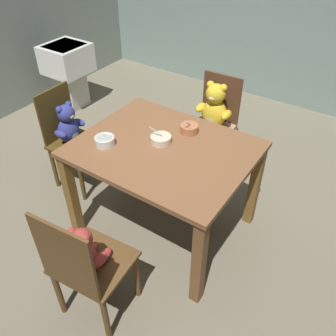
{
  "coord_description": "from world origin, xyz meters",
  "views": [
    {
      "loc": [
        1.11,
        -1.62,
        2.14
      ],
      "look_at": [
        0.0,
        0.05,
        0.55
      ],
      "focal_mm": 38.12,
      "sensor_mm": 36.0,
      "label": 1
    }
  ],
  "objects_px": {
    "teddy_chair_near_left": "(70,132)",
    "porridge_bowl_white_near_left": "(105,141)",
    "teddy_chair_near_front": "(85,260)",
    "teddy_chair_far_center": "(213,117)",
    "sink_basin": "(68,67)",
    "porridge_bowl_terracotta_far_center": "(189,128)",
    "dining_table": "(164,161)",
    "porridge_bowl_cream_center": "(161,139)"
  },
  "relations": [
    {
      "from": "teddy_chair_far_center",
      "to": "teddy_chair_near_left",
      "type": "xyz_separation_m",
      "value": [
        -0.91,
        -0.82,
        -0.04
      ]
    },
    {
      "from": "teddy_chair_near_left",
      "to": "porridge_bowl_white_near_left",
      "type": "height_order",
      "value": "teddy_chair_near_left"
    },
    {
      "from": "teddy_chair_far_center",
      "to": "porridge_bowl_white_near_left",
      "type": "relative_size",
      "value": 6.77
    },
    {
      "from": "teddy_chair_near_front",
      "to": "teddy_chair_far_center",
      "type": "bearing_deg",
      "value": -1.46
    },
    {
      "from": "dining_table",
      "to": "teddy_chair_far_center",
      "type": "bearing_deg",
      "value": 93.93
    },
    {
      "from": "dining_table",
      "to": "sink_basin",
      "type": "relative_size",
      "value": 1.57
    },
    {
      "from": "dining_table",
      "to": "porridge_bowl_white_near_left",
      "type": "xyz_separation_m",
      "value": [
        -0.35,
        -0.2,
        0.15
      ]
    },
    {
      "from": "teddy_chair_far_center",
      "to": "porridge_bowl_white_near_left",
      "type": "distance_m",
      "value": 1.1
    },
    {
      "from": "dining_table",
      "to": "teddy_chair_far_center",
      "type": "relative_size",
      "value": 1.3
    },
    {
      "from": "porridge_bowl_terracotta_far_center",
      "to": "sink_basin",
      "type": "height_order",
      "value": "porridge_bowl_terracotta_far_center"
    },
    {
      "from": "dining_table",
      "to": "porridge_bowl_terracotta_far_center",
      "type": "xyz_separation_m",
      "value": [
        0.04,
        0.26,
        0.15
      ]
    },
    {
      "from": "dining_table",
      "to": "teddy_chair_near_left",
      "type": "distance_m",
      "value": 0.97
    },
    {
      "from": "porridge_bowl_white_near_left",
      "to": "porridge_bowl_cream_center",
      "type": "bearing_deg",
      "value": 37.78
    },
    {
      "from": "teddy_chair_far_center",
      "to": "porridge_bowl_cream_center",
      "type": "relative_size",
      "value": 6.14
    },
    {
      "from": "teddy_chair_near_left",
      "to": "teddy_chair_near_front",
      "type": "bearing_deg",
      "value": -41.45
    },
    {
      "from": "porridge_bowl_white_near_left",
      "to": "sink_basin",
      "type": "xyz_separation_m",
      "value": [
        -1.7,
        1.22,
        -0.3
      ]
    },
    {
      "from": "dining_table",
      "to": "teddy_chair_far_center",
      "type": "height_order",
      "value": "teddy_chair_far_center"
    },
    {
      "from": "porridge_bowl_terracotta_far_center",
      "to": "sink_basin",
      "type": "bearing_deg",
      "value": 159.74
    },
    {
      "from": "teddy_chair_near_left",
      "to": "porridge_bowl_terracotta_far_center",
      "type": "xyz_separation_m",
      "value": [
        1.01,
        0.24,
        0.26
      ]
    },
    {
      "from": "teddy_chair_near_front",
      "to": "porridge_bowl_white_near_left",
      "type": "bearing_deg",
      "value": 26.24
    },
    {
      "from": "porridge_bowl_cream_center",
      "to": "teddy_chair_near_front",
      "type": "bearing_deg",
      "value": -83.62
    },
    {
      "from": "porridge_bowl_cream_center",
      "to": "porridge_bowl_terracotta_far_center",
      "type": "bearing_deg",
      "value": 67.09
    },
    {
      "from": "teddy_chair_near_left",
      "to": "teddy_chair_near_front",
      "type": "height_order",
      "value": "teddy_chair_near_front"
    },
    {
      "from": "porridge_bowl_terracotta_far_center",
      "to": "sink_basin",
      "type": "distance_m",
      "value": 2.25
    },
    {
      "from": "teddy_chair_near_front",
      "to": "porridge_bowl_white_near_left",
      "type": "relative_size",
      "value": 6.82
    },
    {
      "from": "dining_table",
      "to": "teddy_chair_near_left",
      "type": "xyz_separation_m",
      "value": [
        -0.96,
        0.02,
        -0.11
      ]
    },
    {
      "from": "porridge_bowl_white_near_left",
      "to": "porridge_bowl_terracotta_far_center",
      "type": "distance_m",
      "value": 0.6
    },
    {
      "from": "teddy_chair_far_center",
      "to": "sink_basin",
      "type": "xyz_separation_m",
      "value": [
        -1.99,
        0.19,
        -0.08
      ]
    },
    {
      "from": "dining_table",
      "to": "porridge_bowl_white_near_left",
      "type": "height_order",
      "value": "porridge_bowl_white_near_left"
    },
    {
      "from": "dining_table",
      "to": "teddy_chair_near_front",
      "type": "xyz_separation_m",
      "value": [
        0.05,
        -0.85,
        -0.13
      ]
    },
    {
      "from": "teddy_chair_near_front",
      "to": "teddy_chair_near_left",
      "type": "bearing_deg",
      "value": 44.36
    },
    {
      "from": "sink_basin",
      "to": "teddy_chair_near_front",
      "type": "bearing_deg",
      "value": -41.81
    },
    {
      "from": "teddy_chair_near_left",
      "to": "porridge_bowl_white_near_left",
      "type": "distance_m",
      "value": 0.7
    },
    {
      "from": "teddy_chair_near_left",
      "to": "porridge_bowl_terracotta_far_center",
      "type": "relative_size",
      "value": 6.4
    },
    {
      "from": "dining_table",
      "to": "porridge_bowl_cream_center",
      "type": "bearing_deg",
      "value": 143.85
    },
    {
      "from": "teddy_chair_near_left",
      "to": "porridge_bowl_cream_center",
      "type": "distance_m",
      "value": 0.95
    },
    {
      "from": "teddy_chair_far_center",
      "to": "porridge_bowl_cream_center",
      "type": "height_order",
      "value": "teddy_chair_far_center"
    },
    {
      "from": "teddy_chair_near_front",
      "to": "porridge_bowl_terracotta_far_center",
      "type": "xyz_separation_m",
      "value": [
        -0.01,
        1.11,
        0.27
      ]
    },
    {
      "from": "dining_table",
      "to": "porridge_bowl_white_near_left",
      "type": "relative_size",
      "value": 8.81
    },
    {
      "from": "porridge_bowl_cream_center",
      "to": "sink_basin",
      "type": "height_order",
      "value": "porridge_bowl_cream_center"
    },
    {
      "from": "teddy_chair_near_front",
      "to": "porridge_bowl_cream_center",
      "type": "height_order",
      "value": "teddy_chair_near_front"
    },
    {
      "from": "dining_table",
      "to": "sink_basin",
      "type": "distance_m",
      "value": 2.3
    }
  ]
}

